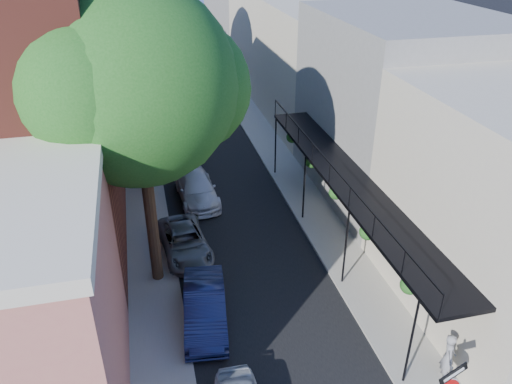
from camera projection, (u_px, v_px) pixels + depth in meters
road_surface at (191, 110)px, 37.97m from camera, size 6.00×64.00×0.01m
sidewalk_left at (138, 114)px, 37.12m from camera, size 2.00×64.00×0.12m
sidewalk_right at (242, 105)px, 38.76m from camera, size 2.00×64.00×0.12m
buildings_left at (47, 55)px, 32.63m from camera, size 10.10×59.10×12.00m
buildings_right at (308, 46)px, 37.26m from camera, size 9.80×55.00×10.00m
oak_near at (149, 86)px, 16.66m from camera, size 7.48×6.80×11.42m
oak_mid at (141, 55)px, 23.84m from camera, size 6.60×6.00×10.20m
oak_far at (134, 2)px, 30.98m from camera, size 7.70×7.00×11.90m
parked_car_b at (205, 307)px, 17.69m from camera, size 1.92×4.29×1.37m
parked_car_c at (185, 242)px, 21.46m from camera, size 2.30×4.25×1.13m
parked_car_d at (196, 188)px, 25.57m from camera, size 2.08×4.60×1.31m
parked_car_e at (165, 143)px, 30.76m from camera, size 1.81×3.81×1.26m
parked_car_f at (159, 119)px, 34.43m from camera, size 1.87×4.18×1.33m
parked_car_g at (169, 95)px, 39.15m from camera, size 2.80×4.96×1.31m
pedestrian at (448, 357)px, 15.28m from camera, size 0.64×0.75×1.73m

